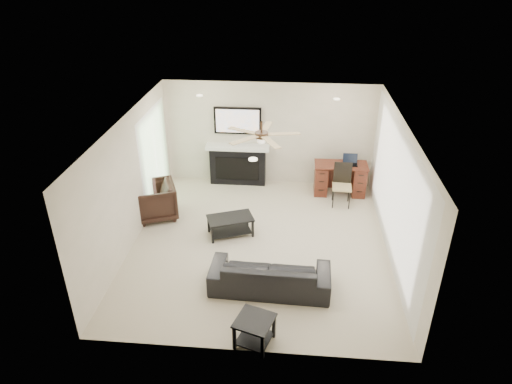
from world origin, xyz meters
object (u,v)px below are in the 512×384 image
armchair (155,201)px  fireplace_unit (237,147)px  sofa (270,274)px  desk (340,179)px  coffee_table (230,226)px

armchair → fireplace_unit: (1.57, 1.76, 0.56)m
sofa → armchair: 3.38m
armchair → fireplace_unit: 2.43m
armchair → fireplace_unit: fireplace_unit is taller
sofa → desk: (1.42, 3.59, 0.08)m
coffee_table → desk: bearing=19.4°
sofa → desk: size_ratio=1.67×
sofa → coffee_table: bearing=-58.8°
armchair → coffee_table: 1.80m
armchair → fireplace_unit: bearing=116.0°
sofa → armchair: bearing=-37.8°
sofa → armchair: (-2.60, 2.15, 0.09)m
fireplace_unit → coffee_table: bearing=-86.8°
armchair → desk: bearing=87.3°
coffee_table → desk: desk is taller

